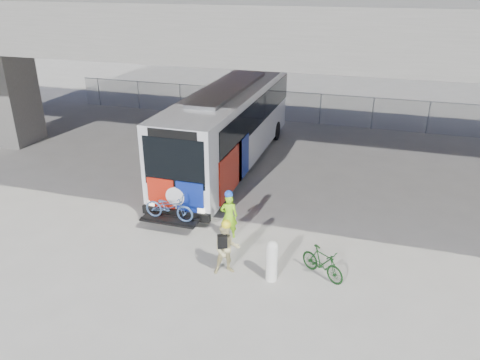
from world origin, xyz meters
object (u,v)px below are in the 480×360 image
at_px(cyclist_tan, 227,248).
at_px(bike_parked, 322,263).
at_px(bus, 230,121).
at_px(cyclist_hivis, 229,215).
at_px(bollard, 272,259).

xyz_separation_m(cyclist_tan, bike_parked, (2.73, 0.66, -0.37)).
bearing_deg(bus, cyclist_hivis, -71.98).
bearing_deg(bollard, cyclist_hivis, 135.13).
bearing_deg(bus, bollard, -64.13).
height_order(cyclist_tan, bike_parked, cyclist_tan).
distance_m(cyclist_hivis, bike_parked, 3.61).
xyz_separation_m(bus, cyclist_hivis, (2.06, -6.32, -1.28)).
relative_size(bollard, cyclist_hivis, 0.74).
relative_size(cyclist_hivis, bike_parked, 1.11).
bearing_deg(cyclist_hivis, cyclist_tan, 89.63).
bearing_deg(bus, bike_parked, -54.92).
height_order(bollard, bike_parked, bollard).
xyz_separation_m(cyclist_hivis, cyclist_tan, (0.60, -2.00, 0.00)).
height_order(bus, cyclist_tan, bus).
relative_size(bus, bike_parked, 8.27).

